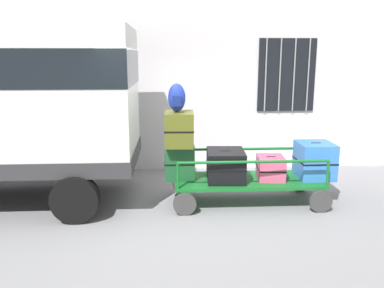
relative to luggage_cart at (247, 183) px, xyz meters
name	(u,v)px	position (x,y,z in m)	size (l,w,h in m)	color
ground_plane	(186,205)	(-1.02, -0.09, -0.34)	(40.00, 40.00, 0.00)	gray
building_wall	(181,51)	(-1.02, 2.25, 2.16)	(12.00, 0.38, 5.00)	silver
luggage_cart	(247,183)	(0.00, 0.00, 0.00)	(2.47, 1.05, 0.41)	#146023
cart_railing	(248,158)	(0.00, 0.00, 0.42)	(2.36, 0.91, 0.43)	#146023
suitcase_left_bottom	(180,163)	(-1.12, 0.01, 0.35)	(0.49, 0.28, 0.58)	#194C28
suitcase_left_middle	(179,129)	(-1.12, 0.00, 0.92)	(0.48, 0.61, 0.54)	#4C5119
suitcase_midleft_bottom	(226,165)	(-0.37, -0.02, 0.31)	(0.64, 0.74, 0.49)	black
suitcase_center_bottom	(271,168)	(0.37, -0.01, 0.25)	(0.48, 0.56, 0.38)	#CC4C72
suitcase_midright_bottom	(315,160)	(1.12, 0.04, 0.36)	(0.57, 0.61, 0.59)	#3372C6
backpack	(177,98)	(-1.16, -0.02, 1.41)	(0.27, 0.22, 0.44)	navy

